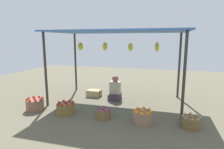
{
  "coord_description": "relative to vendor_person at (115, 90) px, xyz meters",
  "views": [
    {
      "loc": [
        1.43,
        -5.59,
        1.92
      ],
      "look_at": [
        0.0,
        -0.54,
        0.95
      ],
      "focal_mm": 30.61,
      "sensor_mm": 36.0,
      "label": 1
    }
  ],
  "objects": [
    {
      "name": "basket_potatoes",
      "position": [
        2.13,
        -1.49,
        -0.18
      ],
      "size": [
        0.42,
        0.42,
        0.28
      ],
      "color": "brown",
      "rests_on": "ground"
    },
    {
      "name": "wooden_crate_stacked_rear",
      "position": [
        -0.79,
        0.12,
        -0.19
      ],
      "size": [
        0.44,
        0.33,
        0.22
      ],
      "primitive_type": "cube",
      "color": "tan",
      "rests_on": "ground"
    },
    {
      "name": "wooden_crate_near_vendor",
      "position": [
        -0.71,
        0.17,
        -0.2
      ],
      "size": [
        0.34,
        0.24,
        0.21
      ],
      "primitive_type": "cube",
      "color": "#976648",
      "rests_on": "ground"
    },
    {
      "name": "ground_plane",
      "position": [
        0.1,
        -0.19,
        -0.3
      ],
      "size": [
        14.0,
        14.0,
        0.0
      ],
      "primitive_type": "plane",
      "color": "brown"
    },
    {
      "name": "basket_red_apples",
      "position": [
        -0.91,
        -1.56,
        -0.15
      ],
      "size": [
        0.47,
        0.47,
        0.34
      ],
      "color": "brown",
      "rests_on": "ground"
    },
    {
      "name": "basket_red_tomatoes",
      "position": [
        -1.88,
        -1.53,
        -0.14
      ],
      "size": [
        0.47,
        0.47,
        0.36
      ],
      "color": "brown",
      "rests_on": "ground"
    },
    {
      "name": "basket_oranges",
      "position": [
        1.08,
        -1.56,
        -0.15
      ],
      "size": [
        0.46,
        0.46,
        0.34
      ],
      "color": "#906D50",
      "rests_on": "ground"
    },
    {
      "name": "basket_purple_onions",
      "position": [
        0.1,
        -1.55,
        -0.18
      ],
      "size": [
        0.39,
        0.39,
        0.27
      ],
      "color": "brown",
      "rests_on": "ground"
    },
    {
      "name": "vendor_person",
      "position": [
        0.0,
        0.0,
        0.0
      ],
      "size": [
        0.36,
        0.44,
        0.78
      ],
      "color": "#423040",
      "rests_on": "ground"
    },
    {
      "name": "market_stall_structure",
      "position": [
        0.1,
        -0.19,
        1.72
      ],
      "size": [
        4.02,
        2.18,
        2.17
      ],
      "color": "#38332D",
      "rests_on": "ground"
    }
  ]
}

